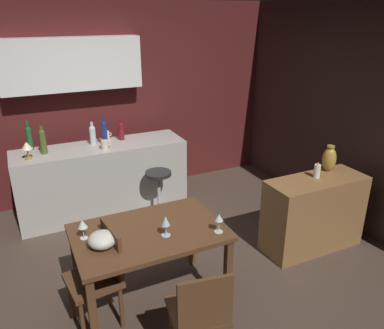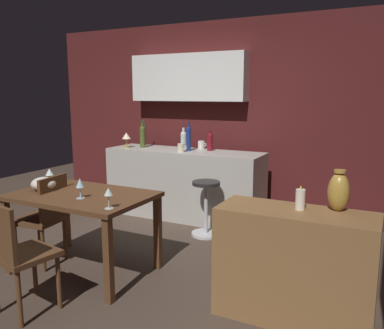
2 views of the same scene
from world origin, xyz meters
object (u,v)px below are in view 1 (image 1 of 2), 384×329
Objects in this scene: chair_by_doorway at (200,314)px; cup_white at (106,135)px; wine_glass_left at (166,222)px; sideboard_cabinet at (313,214)px; wine_bottle_clear at (93,134)px; fruit_bowl at (102,240)px; bar_stool at (159,194)px; wine_bottle_ruby at (121,130)px; wine_bottle_green at (29,137)px; wine_bottle_olive at (43,140)px; dining_table at (149,240)px; pillar_candle_tall at (317,171)px; chair_near_window at (100,273)px; wine_glass_right at (219,218)px; vase_brass at (329,159)px; cup_cream at (105,145)px; wine_bottle_cobalt at (105,132)px; wine_glass_center at (82,225)px; counter_lamp at (27,147)px.

cup_white is at bearing 88.40° from chair_by_doorway.
cup_white reaches higher than wine_glass_left.
wine_bottle_clear reaches higher than sideboard_cabinet.
fruit_bowl reaches higher than sideboard_cabinet.
bar_stool is 2.41× the size of wine_bottle_ruby.
chair_by_doorway is 2.42× the size of wine_bottle_green.
wine_bottle_olive reaches higher than chair_by_doorway.
dining_table is 7.28× the size of pillar_candle_tall.
wine_glass_left is (0.54, -0.09, 0.39)m from chair_near_window.
wine_glass_right is at bearing -18.19° from wine_glass_left.
vase_brass is at bearing 16.10° from wine_glass_right.
wine_glass_right is 0.98× the size of pillar_candle_tall.
pillar_candle_tall is at bearing 4.50° from fruit_bowl.
wine_bottle_green is (-1.27, 2.38, 0.19)m from wine_glass_right.
wine_bottle_clear is 1.68× the size of pillar_candle_tall.
cup_cream is 0.72× the size of pillar_candle_tall.
wine_bottle_green reaches higher than wine_bottle_olive.
wine_glass_right is 2.42m from cup_white.
wine_glass_right is at bearing -13.23° from chair_near_window.
wine_bottle_cobalt is at bearing 75.43° from fruit_bowl.
cup_white is at bearing 130.17° from sideboard_cabinet.
cup_white is (0.78, 0.23, -0.11)m from wine_bottle_olive.
cup_white is at bearing 74.77° from cup_cream.
pillar_candle_tall is (2.43, 0.00, 0.02)m from wine_glass_center.
fruit_bowl is 0.84× the size of wine_bottle_ruby.
wine_bottle_olive reaches higher than counter_lamp.
wine_glass_right is 2.44m from counter_lamp.
chair_near_window is at bearing 170.72° from wine_glass_left.
pillar_candle_tall is (1.85, -1.64, -0.06)m from cup_cream.
dining_table is 7.45× the size of wine_glass_center.
dining_table is 0.43m from fruit_bowl.
wine_bottle_ruby is at bearing -31.37° from cup_white.
fruit_bowl is 1.09× the size of counter_lamp.
chair_near_window is 1.06m from wine_glass_right.
dining_table reaches higher than bar_stool.
vase_brass is at bearing 20.18° from pillar_candle_tall.
chair_near_window is 3.02× the size of wine_bottle_clear.
bar_stool is at bearing -44.67° from wine_bottle_clear.
dining_table is at bearing 152.94° from wine_glass_right.
vase_brass is (2.95, -1.57, -0.09)m from counter_lamp.
pillar_candle_tall is (2.53, -1.78, -0.17)m from wine_bottle_olive.
wine_bottle_cobalt is at bearing 135.69° from pillar_candle_tall.
wine_bottle_clear is at bearing 78.44° from chair_near_window.
sideboard_cabinet is 2.74m from cup_white.
counter_lamp reaches higher than wine_glass_left.
cup_cream is at bearing 90.46° from chair_by_doorway.
dining_table is 1.94m from pillar_candle_tall.
wine_bottle_ruby is (0.24, 2.15, 0.16)m from wine_glass_left.
wine_bottle_olive reaches higher than cup_white.
wine_bottle_clear is 2.70m from pillar_candle_tall.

